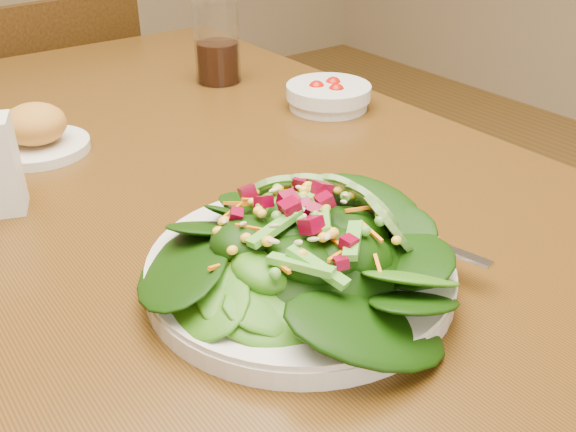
# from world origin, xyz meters

# --- Properties ---
(dining_table) EXTENTS (0.90, 1.40, 0.75)m
(dining_table) POSITION_xyz_m (0.00, 0.00, 0.65)
(dining_table) COLOR #523311
(dining_table) RESTS_ON ground_plane
(chair_far) EXTENTS (0.43, 0.44, 0.84)m
(chair_far) POSITION_xyz_m (0.13, 0.91, 0.44)
(chair_far) COLOR #452A0C
(chair_far) RESTS_ON ground_plane
(salad_plate) EXTENTS (0.31, 0.31, 0.09)m
(salad_plate) POSITION_xyz_m (-0.01, -0.31, 0.78)
(salad_plate) COLOR silver
(salad_plate) RESTS_ON dining_table
(bread_plate) EXTENTS (0.14, 0.14, 0.07)m
(bread_plate) POSITION_xyz_m (-0.13, 0.17, 0.78)
(bread_plate) COLOR silver
(bread_plate) RESTS_ON dining_table
(tomato_bowl) EXTENTS (0.14, 0.14, 0.05)m
(tomato_bowl) POSITION_xyz_m (0.33, 0.06, 0.77)
(tomato_bowl) COLOR silver
(tomato_bowl) RESTS_ON dining_table
(drinking_glass) EXTENTS (0.08, 0.08, 0.15)m
(drinking_glass) POSITION_xyz_m (0.25, 0.30, 0.81)
(drinking_glass) COLOR silver
(drinking_glass) RESTS_ON dining_table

